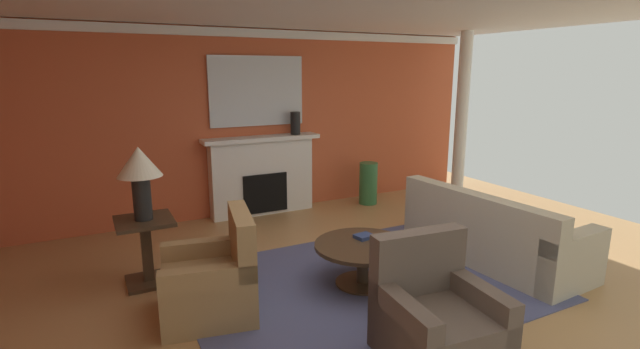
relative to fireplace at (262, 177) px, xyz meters
The scene contains 16 objects.
ground_plane 3.07m from the fireplace, 91.47° to the right, with size 9.55×9.55×0.00m, color tan.
wall_fireplace 0.85m from the fireplace, 110.11° to the left, with size 7.95×0.12×2.79m, color #C65633.
crown_moulding 2.15m from the fireplace, 120.57° to the left, with size 7.95×0.08×0.12m, color white.
area_rug 2.86m from the fireplace, 88.87° to the right, with size 3.53×2.61×0.01m, color #4C517A.
fireplace is the anchor object (origin of this frame).
mantel_mirror 1.31m from the fireplace, 90.00° to the left, with size 1.47×0.04×1.04m, color silver.
sofa 3.43m from the fireplace, 59.68° to the right, with size 1.03×2.15×0.85m.
armchair_near_window 3.07m from the fireplace, 118.77° to the right, with size 0.94×0.94×0.95m.
armchair_facing_fireplace 4.15m from the fireplace, 91.82° to the right, with size 0.87×0.87×0.95m.
coffee_table 2.81m from the fireplace, 88.87° to the right, with size 1.00×1.00×0.45m.
side_table 2.59m from the fireplace, 137.72° to the right, with size 0.56×0.56×0.70m.
table_lamp 2.67m from the fireplace, 137.72° to the right, with size 0.44×0.44×0.75m.
vase_mantel_right 0.98m from the fireplace, ahead, with size 0.15×0.15×0.35m, color black.
vase_tall_corner 1.80m from the fireplace, ahead, with size 0.30×0.30×0.69m, color #33703D.
book_red_cover 2.68m from the fireplace, 86.75° to the right, with size 0.18×0.15×0.04m, color navy.
column_white 3.39m from the fireplace, 15.48° to the right, with size 0.20×0.20×2.79m, color white.
Camera 1 is at (-2.29, -3.52, 2.18)m, focal length 25.78 mm.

